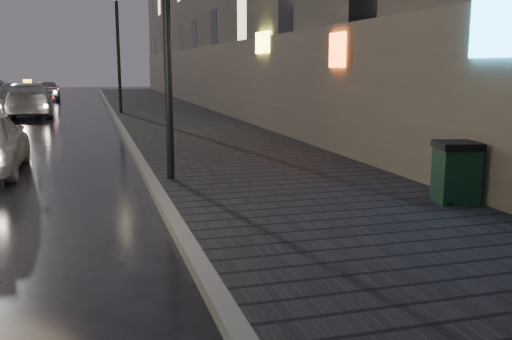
{
  "coord_description": "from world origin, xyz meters",
  "views": [
    {
      "loc": [
        0.42,
        -4.52,
        2.23
      ],
      "look_at": [
        2.55,
        2.72,
        0.85
      ],
      "focal_mm": 40.0,
      "sensor_mm": 36.0,
      "label": 1
    }
  ],
  "objects_px": {
    "lamp_far": "(118,37)",
    "taxi_mid": "(29,100)",
    "car_far": "(47,90)",
    "trash_bin": "(456,172)"
  },
  "relations": [
    {
      "from": "taxi_mid",
      "to": "trash_bin",
      "type": "bearing_deg",
      "value": 108.38
    },
    {
      "from": "taxi_mid",
      "to": "car_far",
      "type": "height_order",
      "value": "taxi_mid"
    },
    {
      "from": "lamp_far",
      "to": "car_far",
      "type": "relative_size",
      "value": 1.37
    },
    {
      "from": "lamp_far",
      "to": "car_far",
      "type": "xyz_separation_m",
      "value": [
        -3.93,
        13.54,
        -2.83
      ]
    },
    {
      "from": "lamp_far",
      "to": "trash_bin",
      "type": "height_order",
      "value": "lamp_far"
    },
    {
      "from": "lamp_far",
      "to": "taxi_mid",
      "type": "xyz_separation_m",
      "value": [
        -3.96,
        0.98,
        -2.74
      ]
    },
    {
      "from": "lamp_far",
      "to": "car_far",
      "type": "distance_m",
      "value": 14.38
    },
    {
      "from": "lamp_far",
      "to": "trash_bin",
      "type": "xyz_separation_m",
      "value": [
        3.95,
        -19.14,
        -2.86
      ]
    },
    {
      "from": "taxi_mid",
      "to": "car_far",
      "type": "relative_size",
      "value": 1.34
    },
    {
      "from": "trash_bin",
      "to": "lamp_far",
      "type": "bearing_deg",
      "value": 115.26
    }
  ]
}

